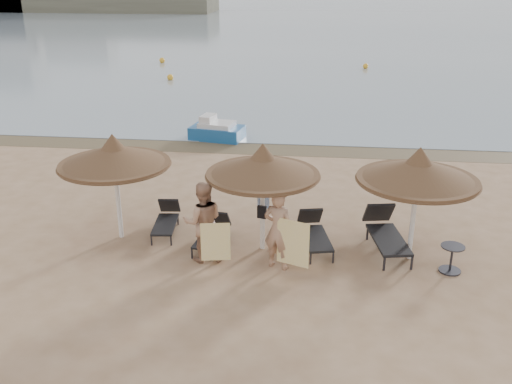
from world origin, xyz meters
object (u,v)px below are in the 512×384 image
at_px(lounger_far_left, 166,219).
at_px(lounger_near_left, 213,232).
at_px(lounger_near_right, 314,232).
at_px(lounger_far_right, 385,232).
at_px(palapa_center, 263,166).
at_px(palapa_left, 114,156).
at_px(side_table, 451,259).
at_px(pedal_boat, 216,130).
at_px(person_right, 278,224).
at_px(person_left, 203,216).
at_px(palapa_right, 418,171).

relative_size(lounger_far_left, lounger_near_left, 1.01).
xyz_separation_m(lounger_far_left, lounger_near_right, (3.87, -0.42, 0.03)).
distance_m(lounger_near_left, lounger_far_right, 4.26).
relative_size(palapa_center, lounger_far_left, 1.63).
distance_m(palapa_left, lounger_far_right, 6.91).
bearing_deg(lounger_far_left, palapa_center, -21.57).
bearing_deg(side_table, lounger_far_left, 168.71).
bearing_deg(side_table, lounger_near_right, 162.63).
distance_m(lounger_far_left, lounger_far_right, 5.62).
distance_m(palapa_center, lounger_far_right, 3.48).
height_order(lounger_far_right, pedal_boat, pedal_boat).
height_order(palapa_center, person_right, palapa_center).
bearing_deg(pedal_boat, lounger_far_left, -78.17).
relative_size(lounger_near_right, lounger_far_right, 0.85).
height_order(lounger_far_right, person_left, person_left).
xyz_separation_m(palapa_center, lounger_far_right, (3.00, 0.40, -1.73)).
xyz_separation_m(palapa_left, person_left, (2.36, -0.95, -1.05)).
bearing_deg(lounger_near_left, person_right, -22.09).
height_order(lounger_far_left, person_left, person_left).
height_order(palapa_right, lounger_near_left, palapa_right).
distance_m(palapa_left, pedal_boat, 9.34).
relative_size(palapa_center, lounger_near_left, 1.65).
bearing_deg(lounger_near_left, lounger_far_right, 12.28).
height_order(lounger_far_left, lounger_far_right, lounger_far_right).
bearing_deg(person_right, palapa_left, 3.49).
relative_size(palapa_left, lounger_near_left, 1.68).
relative_size(palapa_right, lounger_far_left, 1.67).
bearing_deg(lounger_near_left, palapa_left, -174.74).
relative_size(palapa_right, lounger_far_right, 1.26).
bearing_deg(side_table, lounger_near_left, 172.37).
relative_size(palapa_left, pedal_boat, 1.23).
distance_m(side_table, person_left, 5.75).
height_order(lounger_far_left, side_table, lounger_far_left).
distance_m(lounger_far_right, person_right, 2.94).
height_order(palapa_right, person_right, palapa_right).
xyz_separation_m(palapa_center, lounger_near_left, (-1.25, 0.10, -1.83)).
xyz_separation_m(lounger_near_left, lounger_far_right, (4.25, 0.30, 0.11)).
bearing_deg(palapa_center, side_table, -8.47).
xyz_separation_m(lounger_near_left, person_left, (-0.06, -0.83, 0.82)).
bearing_deg(lounger_near_right, lounger_far_left, 161.51).
distance_m(lounger_far_right, side_table, 1.74).
bearing_deg(palapa_left, lounger_far_left, 25.75).
height_order(palapa_right, lounger_near_right, palapa_right).
xyz_separation_m(palapa_center, lounger_near_right, (1.26, 0.32, -1.79)).
bearing_deg(palapa_right, person_left, -172.59).
distance_m(palapa_right, lounger_far_right, 1.92).
xyz_separation_m(lounger_near_right, side_table, (3.12, -0.98, -0.06)).
bearing_deg(person_right, lounger_far_right, -134.31).
height_order(palapa_right, side_table, palapa_right).
relative_size(palapa_center, person_left, 1.20).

